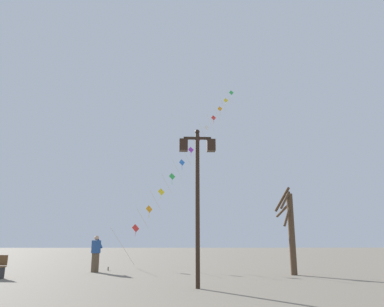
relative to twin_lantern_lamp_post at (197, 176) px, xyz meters
The scene contains 5 objects.
ground_plane 11.22m from the twin_lantern_lamp_post, 99.76° to the left, with size 160.00×160.00×0.00m, color #756B5B.
twin_lantern_lamp_post is the anchor object (origin of this frame).
kite_train 14.51m from the twin_lantern_lamp_post, 88.43° to the left, with size 8.67×11.87×15.15m.
kite_flyer 8.36m from the twin_lantern_lamp_post, 124.84° to the left, with size 0.48×0.59×1.71m.
bare_tree 6.58m from the twin_lantern_lamp_post, 45.98° to the left, with size 0.85×1.95×3.88m.
Camera 1 is at (1.10, -2.26, 1.38)m, focal length 33.88 mm.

